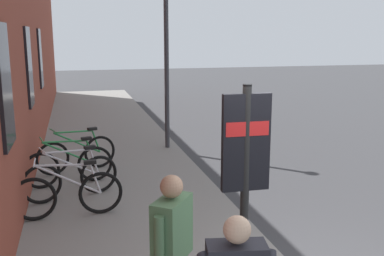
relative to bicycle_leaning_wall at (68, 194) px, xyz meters
name	(u,v)px	position (x,y,z in m)	size (l,w,h in m)	color
ground	(228,159)	(2.99, -3.80, -0.51)	(60.00, 60.00, 0.00)	#38383A
sidewalk_pavement	(110,145)	(4.99, -1.05, -0.45)	(24.00, 3.50, 0.12)	gray
station_facade	(24,1)	(5.99, 1.00, 3.41)	(22.00, 0.65, 7.85)	brown
bicycle_leaning_wall	(68,194)	(0.00, 0.00, 0.00)	(0.48, 1.77, 0.97)	black
bicycle_beside_lamp	(72,177)	(0.89, -0.05, 0.00)	(0.67, 1.71, 0.97)	black
bicycle_nearest_sign	(69,166)	(1.68, -0.01, 0.00)	(0.53, 1.75, 0.97)	black
bicycle_by_door	(77,154)	(2.56, -0.17, 0.00)	(0.70, 1.70, 0.97)	black
transit_info_sign	(246,156)	(-2.66, -1.99, 1.21)	(0.10, 0.55, 2.40)	black
pedestrian_near_bus	(172,239)	(-3.28, -1.01, 0.62)	(0.52, 0.47, 1.65)	maroon
street_lamp	(166,21)	(4.15, -2.50, 2.85)	(0.28, 0.28, 5.51)	#333338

